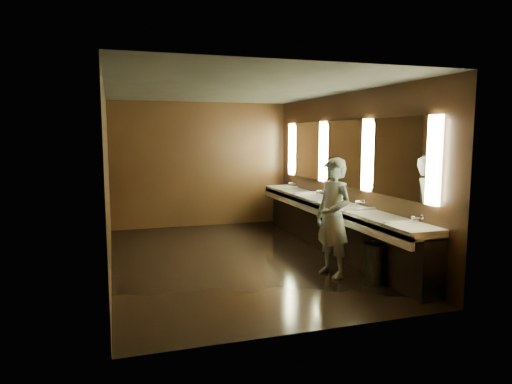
# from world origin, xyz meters

# --- Properties ---
(floor) EXTENTS (6.00, 6.00, 0.00)m
(floor) POSITION_xyz_m (0.00, 0.00, 0.00)
(floor) COLOR black
(floor) RESTS_ON ground
(ceiling) EXTENTS (4.00, 6.00, 0.02)m
(ceiling) POSITION_xyz_m (0.00, 0.00, 2.80)
(ceiling) COLOR #2D2D2B
(ceiling) RESTS_ON wall_back
(wall_back) EXTENTS (4.00, 0.02, 2.80)m
(wall_back) POSITION_xyz_m (0.00, 3.00, 1.40)
(wall_back) COLOR black
(wall_back) RESTS_ON floor
(wall_front) EXTENTS (4.00, 0.02, 2.80)m
(wall_front) POSITION_xyz_m (0.00, -3.00, 1.40)
(wall_front) COLOR black
(wall_front) RESTS_ON floor
(wall_left) EXTENTS (0.02, 6.00, 2.80)m
(wall_left) POSITION_xyz_m (-2.00, 0.00, 1.40)
(wall_left) COLOR black
(wall_left) RESTS_ON floor
(wall_right) EXTENTS (0.02, 6.00, 2.80)m
(wall_right) POSITION_xyz_m (2.00, 0.00, 1.40)
(wall_right) COLOR black
(wall_right) RESTS_ON floor
(sink_counter) EXTENTS (0.55, 5.40, 1.01)m
(sink_counter) POSITION_xyz_m (1.79, 0.00, 0.50)
(sink_counter) COLOR black
(sink_counter) RESTS_ON floor
(mirror_band) EXTENTS (0.06, 5.03, 1.15)m
(mirror_band) POSITION_xyz_m (1.98, -0.00, 1.75)
(mirror_band) COLOR #FAF9B7
(mirror_band) RESTS_ON wall_right
(person) EXTENTS (0.58, 0.73, 1.75)m
(person) POSITION_xyz_m (1.13, -1.30, 0.87)
(person) COLOR #9BD2E8
(person) RESTS_ON floor
(trash_bin) EXTENTS (0.41, 0.41, 0.56)m
(trash_bin) POSITION_xyz_m (1.58, -1.78, 0.28)
(trash_bin) COLOR black
(trash_bin) RESTS_ON floor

